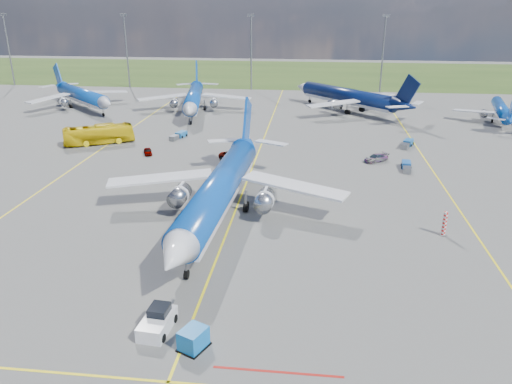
# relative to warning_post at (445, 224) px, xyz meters

# --- Properties ---
(ground) EXTENTS (400.00, 400.00, 0.00)m
(ground) POSITION_rel_warning_post_xyz_m (-26.00, -8.00, -1.50)
(ground) COLOR #565654
(ground) RESTS_ON ground
(grass_strip) EXTENTS (400.00, 80.00, 0.01)m
(grass_strip) POSITION_rel_warning_post_xyz_m (-26.00, 142.00, -1.50)
(grass_strip) COLOR #2D4719
(grass_strip) RESTS_ON ground
(taxiway_lines) EXTENTS (60.25, 160.00, 0.02)m
(taxiway_lines) POSITION_rel_warning_post_xyz_m (-25.83, 19.70, -1.49)
(taxiway_lines) COLOR yellow
(taxiway_lines) RESTS_ON ground
(floodlight_masts) EXTENTS (202.20, 0.50, 22.70)m
(floodlight_masts) POSITION_rel_warning_post_xyz_m (-16.00, 102.00, 11.06)
(floodlight_masts) COLOR slate
(floodlight_masts) RESTS_ON ground
(warning_post) EXTENTS (0.50, 0.50, 3.00)m
(warning_post) POSITION_rel_warning_post_xyz_m (0.00, 0.00, 0.00)
(warning_post) COLOR red
(warning_post) RESTS_ON ground
(bg_jet_nw) EXTENTS (47.32, 47.01, 9.92)m
(bg_jet_nw) POSITION_rel_warning_post_xyz_m (-76.17, 67.53, -1.50)
(bg_jet_nw) COLOR #0B44A3
(bg_jet_nw) RESTS_ON ground
(bg_jet_nnw) EXTENTS (37.39, 45.24, 10.62)m
(bg_jet_nnw) POSITION_rel_warning_post_xyz_m (-46.05, 65.96, -1.50)
(bg_jet_nnw) COLOR #0B44A3
(bg_jet_nnw) RESTS_ON ground
(bg_jet_n) EXTENTS (51.75, 52.19, 10.93)m
(bg_jet_n) POSITION_rel_warning_post_xyz_m (-7.68, 71.93, -1.50)
(bg_jet_n) COLOR #081542
(bg_jet_n) RESTS_ON ground
(bg_jet_ne) EXTENTS (28.42, 33.88, 7.80)m
(bg_jet_ne) POSITION_rel_warning_post_xyz_m (27.37, 64.29, -1.50)
(bg_jet_ne) COLOR #0B44A3
(bg_jet_ne) RESTS_ON ground
(main_airliner) EXTENTS (36.75, 47.07, 11.92)m
(main_airliner) POSITION_rel_warning_post_xyz_m (-27.52, 1.70, -1.50)
(main_airliner) COLOR #0B44A3
(main_airliner) RESTS_ON ground
(pushback_tug) EXTENTS (2.56, 5.98, 2.00)m
(pushback_tug) POSITION_rel_warning_post_xyz_m (-28.61, -21.88, -0.69)
(pushback_tug) COLOR silver
(pushback_tug) RESTS_ON ground
(uld_container) EXTENTS (2.50, 2.72, 1.75)m
(uld_container) POSITION_rel_warning_post_xyz_m (-25.02, -23.92, -0.63)
(uld_container) COLOR #0D63B8
(uld_container) RESTS_ON ground
(apron_bus) EXTENTS (13.32, 9.20, 3.75)m
(apron_bus) POSITION_rel_warning_post_xyz_m (-57.79, 34.66, 0.37)
(apron_bus) COLOR yellow
(apron_bus) RESTS_ON ground
(service_car_a) EXTENTS (2.54, 3.66, 1.16)m
(service_car_a) POSITION_rel_warning_post_xyz_m (-45.98, 28.65, -0.92)
(service_car_a) COLOR #999999
(service_car_a) RESTS_ON ground
(service_car_b) EXTENTS (4.65, 2.38, 1.26)m
(service_car_b) POSITION_rel_warning_post_xyz_m (-30.29, 27.74, -0.87)
(service_car_b) COLOR #999999
(service_car_b) RESTS_ON ground
(service_car_c) EXTENTS (4.89, 4.30, 1.36)m
(service_car_c) POSITION_rel_warning_post_xyz_m (-4.86, 29.02, -0.82)
(service_car_c) COLOR #999999
(service_car_c) RESTS_ON ground
(baggage_tug_w) EXTENTS (1.84, 4.98, 1.09)m
(baggage_tug_w) POSITION_rel_warning_post_xyz_m (-0.28, 25.19, -0.99)
(baggage_tug_w) COLOR #1A509C
(baggage_tug_w) RESTS_ON ground
(baggage_tug_c) EXTENTS (2.82, 5.10, 1.11)m
(baggage_tug_c) POSITION_rel_warning_post_xyz_m (-43.40, 40.81, -0.98)
(baggage_tug_c) COLOR #1C65A9
(baggage_tug_c) RESTS_ON ground
(baggage_tug_e) EXTENTS (3.22, 5.23, 1.14)m
(baggage_tug_e) POSITION_rel_warning_post_xyz_m (2.18, 39.61, -0.96)
(baggage_tug_e) COLOR #195798
(baggage_tug_e) RESTS_ON ground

